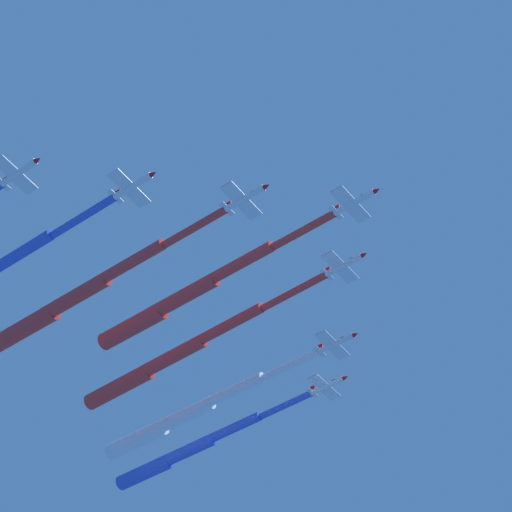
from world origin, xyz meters
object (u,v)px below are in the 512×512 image
at_px(jet_port_inner, 170,359).
at_px(jet_port_outer, 187,451).
at_px(jet_lead, 183,297).
at_px(jet_port_mid, 182,417).
at_px(jet_starboard_inner, 74,298).

bearing_deg(jet_port_inner, jet_port_outer, -150.52).
relative_size(jet_lead, jet_port_mid, 0.99).
relative_size(jet_port_inner, jet_starboard_inner, 1.06).
xyz_separation_m(jet_port_mid, jet_port_outer, (-16.04, -10.31, 3.31)).
bearing_deg(jet_starboard_inner, jet_port_mid, -171.88).
distance_m(jet_port_inner, jet_port_mid, 16.33).
height_order(jet_starboard_inner, jet_port_mid, jet_starboard_inner).
relative_size(jet_lead, jet_port_inner, 0.91).
bearing_deg(jet_port_mid, jet_lead, 35.63).
bearing_deg(jet_starboard_inner, jet_port_outer, -164.51).
relative_size(jet_port_inner, jet_port_mid, 1.09).
xyz_separation_m(jet_lead, jet_port_inner, (-16.78, -15.44, 2.11)).
bearing_deg(jet_lead, jet_starboard_inner, -52.10).
bearing_deg(jet_lead, jet_port_outer, -145.33).
bearing_deg(jet_port_inner, jet_lead, 42.62).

